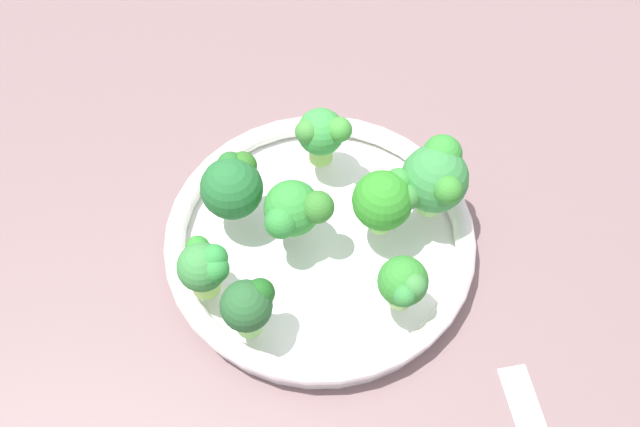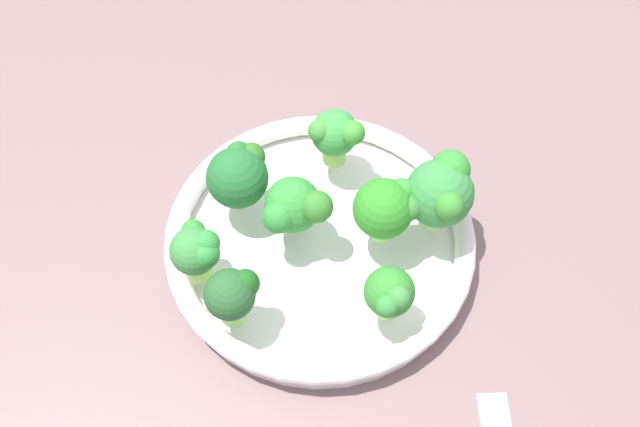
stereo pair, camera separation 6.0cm
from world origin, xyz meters
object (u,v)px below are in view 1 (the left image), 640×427
broccoli_floret_5 (250,305)px  broccoli_floret_6 (321,134)px  broccoli_floret_7 (436,177)px  bowl (320,241)px  broccoli_floret_3 (205,267)px  broccoli_floret_0 (296,213)px  broccoli_floret_2 (233,186)px  broccoli_floret_4 (404,284)px  broccoli_floret_1 (385,200)px

broccoli_floret_5 → broccoli_floret_6: bearing=-47.5°
broccoli_floret_5 → broccoli_floret_7: size_ratio=0.80×
bowl → broccoli_floret_3: (-0.34, 11.57, 5.43)cm
broccoli_floret_0 → broccoli_floret_5: bearing=128.8°
broccoli_floret_2 → broccoli_floret_7: (-8.76, -16.49, 0.81)cm
broccoli_floret_3 → broccoli_floret_4: (-9.76, -14.10, -0.05)cm
broccoli_floret_2 → broccoli_floret_0: bearing=-146.4°
broccoli_floret_1 → broccoli_floret_3: (1.90, 17.09, -0.49)cm
broccoli_floret_1 → broccoli_floret_3: 17.20cm
broccoli_floret_0 → broccoli_floret_5: (-6.21, 7.72, 0.11)cm
broccoli_floret_5 → broccoli_floret_4: bearing=-110.1°
broccoli_floret_1 → broccoli_floret_5: 15.72cm
broccoli_floret_3 → broccoli_floret_7: 22.42cm
broccoli_floret_4 → bowl: bearing=14.0°
broccoli_floret_4 → broccoli_floret_7: size_ratio=0.75×
broccoli_floret_6 → broccoli_floret_7: bearing=-147.4°
broccoli_floret_2 → broccoli_floret_4: broccoli_floret_2 is taller
broccoli_floret_7 → broccoli_floret_2: bearing=62.0°
broccoli_floret_4 → broccoli_floret_7: bearing=-47.6°
bowl → broccoli_floret_5: bearing=119.5°
broccoli_floret_2 → broccoli_floret_7: 18.70cm
broccoli_floret_0 → broccoli_floret_2: broccoli_floret_2 is taller
broccoli_floret_0 → broccoli_floret_6: 9.33cm
broccoli_floret_0 → broccoli_floret_2: size_ratio=0.96×
broccoli_floret_6 → broccoli_floret_4: bearing=174.2°
broccoli_floret_4 → broccoli_floret_6: 17.59cm
broccoli_floret_2 → broccoli_floret_6: size_ratio=1.02×
bowl → broccoli_floret_7: size_ratio=3.79×
broccoli_floret_2 → broccoli_floret_1: bearing=-126.6°
broccoli_floret_0 → broccoli_floret_3: (-0.98, 9.45, -0.08)cm
broccoli_floret_3 → broccoli_floret_1: bearing=-96.3°
broccoli_floret_3 → broccoli_floret_6: size_ratio=0.93×
broccoli_floret_6 → broccoli_floret_7: (-10.02, -6.41, 0.61)cm
broccoli_floret_1 → broccoli_floret_2: 14.07cm
broccoli_floret_0 → broccoli_floret_1: (-2.88, -7.64, 0.40)cm
broccoli_floret_6 → broccoli_floret_7: broccoli_floret_7 is taller
broccoli_floret_1 → broccoli_floret_5: bearing=102.2°
broccoli_floret_7 → bowl: bearing=76.3°
bowl → broccoli_floret_1: (-2.23, -5.52, 5.91)cm
bowl → broccoli_floret_0: bearing=73.1°
broccoli_floret_0 → broccoli_floret_1: 8.17cm
broccoli_floret_1 → broccoli_floret_0: bearing=69.4°
broccoli_floret_2 → broccoli_floret_5: bearing=160.9°
broccoli_floret_5 → broccoli_floret_6: size_ratio=0.96×
broccoli_floret_1 → broccoli_floret_7: size_ratio=0.89×
broccoli_floret_1 → broccoli_floret_4: size_ratio=1.19×
broccoli_floret_2 → broccoli_floret_6: broccoli_floret_2 is taller
broccoli_floret_2 → broccoli_floret_7: size_ratio=0.85×
broccoli_floret_6 → broccoli_floret_5: bearing=132.5°
broccoli_floret_0 → broccoli_floret_4: size_ratio=1.09×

